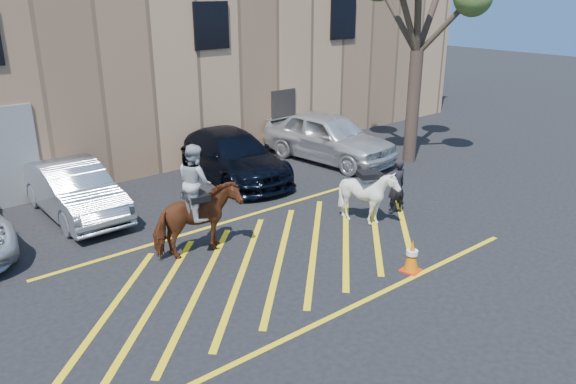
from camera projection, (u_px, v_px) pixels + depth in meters
ground at (272, 253)px, 12.91m from camera, size 90.00×90.00×0.00m
car_silver_sedan at (74, 190)px, 14.85m from camera, size 1.54×4.36×1.43m
car_blue_suv at (232, 155)px, 17.82m from camera, size 2.66×5.33×1.49m
car_white_suv at (328, 137)px, 19.59m from camera, size 2.58×5.21×1.71m
handler at (396, 186)px, 14.98m from camera, size 0.61×0.46×1.53m
warehouse at (67, 49)px, 20.34m from camera, size 32.42×10.20×7.30m
hatching_zone at (280, 258)px, 12.69m from camera, size 12.60×5.12×0.01m
mounted_bay at (197, 212)px, 12.52m from camera, size 2.03×1.04×2.60m
saddled_white at (368, 196)px, 14.35m from camera, size 1.65×1.72×1.48m
traffic_cone at (412, 256)px, 11.98m from camera, size 0.44×0.44×0.73m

